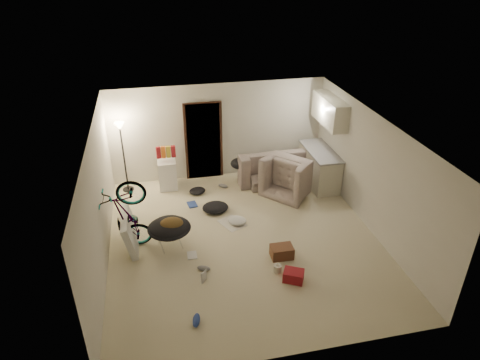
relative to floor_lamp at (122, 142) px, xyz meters
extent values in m
cube|color=beige|center=(2.40, -2.65, -1.32)|extent=(5.50, 6.00, 0.02)
cube|color=white|center=(2.40, -2.65, 1.20)|extent=(5.50, 6.00, 0.02)
cube|color=beige|center=(2.40, 0.36, -0.06)|extent=(5.50, 0.02, 2.50)
cube|color=beige|center=(2.40, -5.66, -0.06)|extent=(5.50, 0.02, 2.50)
cube|color=beige|center=(-0.36, -2.65, -0.06)|extent=(0.02, 6.00, 2.50)
cube|color=beige|center=(5.16, -2.65, -0.06)|extent=(0.02, 6.00, 2.50)
cube|color=black|center=(2.00, 0.32, -0.29)|extent=(0.85, 0.10, 2.04)
cube|color=#361D12|center=(2.00, 0.29, -0.29)|extent=(0.97, 0.04, 2.10)
cylinder|color=black|center=(0.00, 0.00, -1.29)|extent=(0.28, 0.28, 0.03)
cylinder|color=black|center=(0.00, 0.00, -0.46)|extent=(0.04, 0.04, 1.70)
cone|color=#FFE0A5|center=(0.00, 0.00, 0.41)|extent=(0.24, 0.24, 0.18)
cube|color=beige|center=(4.83, -0.65, -0.87)|extent=(0.60, 1.50, 0.88)
cube|color=gray|center=(4.83, -0.65, -0.41)|extent=(0.64, 1.54, 0.04)
cube|color=beige|center=(4.96, -0.65, 0.64)|extent=(0.38, 1.40, 0.65)
imported|color=#3B433B|center=(3.84, -0.20, -1.00)|extent=(2.16, 0.89, 0.62)
imported|color=#3B433B|center=(4.05, -0.89, -0.94)|extent=(1.49, 1.50, 0.73)
imported|color=black|center=(0.10, -2.48, -0.87)|extent=(1.71, 0.86, 0.96)
imported|color=maroon|center=(1.35, -3.83, -1.30)|extent=(0.29, 0.28, 0.02)
cube|color=white|center=(1.00, -0.10, -0.93)|extent=(0.45, 0.45, 0.75)
cube|color=maroon|center=(0.83, -0.10, -0.31)|extent=(0.11, 0.09, 0.30)
cube|color=orange|center=(0.95, -0.10, -0.31)|extent=(0.11, 0.09, 0.30)
cube|color=gold|center=(1.07, -0.10, -0.31)|extent=(0.11, 0.08, 0.30)
cube|color=maroon|center=(1.19, -0.10, -0.31)|extent=(0.11, 0.08, 0.30)
cylinder|color=silver|center=(0.88, -2.57, -1.11)|extent=(0.57, 0.57, 0.40)
ellipsoid|color=black|center=(0.88, -2.57, -0.86)|extent=(0.81, 0.81, 0.34)
torus|color=black|center=(0.88, -2.57, -0.86)|extent=(0.87, 0.87, 0.06)
ellipsoid|color=#493519|center=(0.93, -2.60, -0.75)|extent=(0.48, 0.40, 0.22)
ellipsoid|color=black|center=(2.89, -0.20, -0.77)|extent=(0.63, 0.55, 0.28)
cube|color=silver|center=(0.10, -2.36, -0.95)|extent=(0.28, 1.10, 0.74)
cube|color=brown|center=(3.01, -3.38, -1.18)|extent=(0.44, 0.32, 0.25)
cube|color=maroon|center=(3.02, -4.08, -1.20)|extent=(0.45, 0.40, 0.21)
cylinder|color=beige|center=(2.80, -3.79, -1.23)|extent=(0.15, 0.15, 0.15)
cone|color=beige|center=(2.80, -3.79, -1.12)|extent=(0.09, 0.09, 0.07)
cube|color=beige|center=(2.27, -2.02, -1.30)|extent=(0.63, 0.69, 0.01)
cube|color=#284093|center=(1.50, -1.07, -1.29)|extent=(0.25, 0.31, 0.03)
cube|color=silver|center=(1.27, -2.98, -1.30)|extent=(0.19, 0.25, 0.02)
ellipsoid|color=#284093|center=(2.04, -1.52, -1.26)|extent=(0.28, 0.18, 0.10)
ellipsoid|color=slate|center=(2.36, -0.39, -1.26)|extent=(0.28, 0.24, 0.10)
ellipsoid|color=#284093|center=(1.15, -4.72, -1.25)|extent=(0.19, 0.32, 0.11)
ellipsoid|color=slate|center=(1.44, -3.46, -1.26)|extent=(0.27, 0.19, 0.09)
ellipsoid|color=black|center=(2.00, -1.45, -1.21)|extent=(0.64, 0.56, 0.19)
ellipsoid|color=black|center=(1.69, -0.53, -1.24)|extent=(0.53, 0.51, 0.13)
ellipsoid|color=silver|center=(2.38, -2.03, -1.24)|extent=(0.55, 0.53, 0.13)
camera|label=1|loc=(0.78, -9.78, 4.08)|focal=32.00mm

